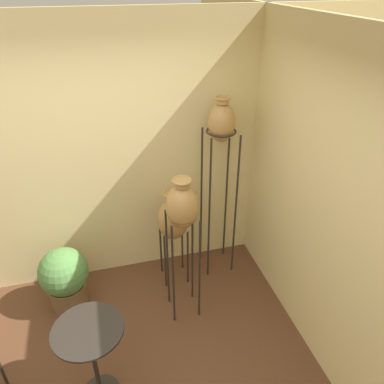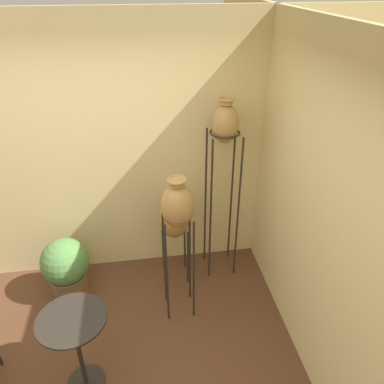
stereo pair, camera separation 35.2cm
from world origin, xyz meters
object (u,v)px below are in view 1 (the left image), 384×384
object	(u,v)px
vase_stand_short	(173,219)
potted_plant	(65,277)
vase_stand_tall	(221,131)
side_table	(92,349)
vase_stand_medium	(182,209)

from	to	relation	value
vase_stand_short	potted_plant	size ratio (longest dim) A/B	1.61
vase_stand_tall	vase_stand_short	bearing A→B (deg)	-171.31
potted_plant	vase_stand_short	bearing A→B (deg)	5.53
vase_stand_short	side_table	bearing A→B (deg)	-127.31
side_table	potted_plant	size ratio (longest dim) A/B	1.14
vase_stand_tall	vase_stand_medium	distance (m)	0.88
vase_stand_tall	vase_stand_medium	world-z (taller)	vase_stand_tall
vase_stand_medium	vase_stand_short	bearing A→B (deg)	88.32
vase_stand_tall	potted_plant	size ratio (longest dim) A/B	2.92
vase_stand_medium	side_table	distance (m)	1.27
vase_stand_tall	vase_stand_short	distance (m)	1.01
vase_stand_medium	side_table	size ratio (longest dim) A/B	1.93
vase_stand_medium	vase_stand_short	size ratio (longest dim) A/B	1.37
vase_stand_medium	potted_plant	bearing A→B (deg)	162.08
potted_plant	vase_stand_medium	bearing A→B (deg)	-17.92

